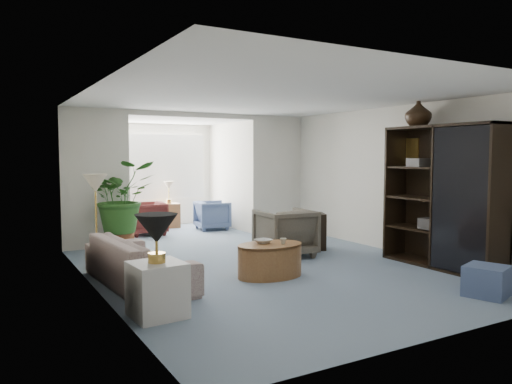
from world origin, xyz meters
TOP-DOWN VIEW (x-y plane):
  - floor at (0.00, 0.00)m, footprint 6.00×6.00m
  - sunroom_floor at (0.00, 4.10)m, footprint 2.60×2.60m
  - back_pier_left at (-1.90, 3.00)m, footprint 1.20×0.12m
  - back_pier_right at (1.90, 3.00)m, footprint 1.20×0.12m
  - back_header at (0.00, 3.00)m, footprint 2.60×0.12m
  - window_pane at (0.00, 5.18)m, footprint 2.20×0.02m
  - window_blinds at (0.00, 5.15)m, footprint 2.20×0.02m
  - framed_picture at (2.46, -0.10)m, footprint 0.04×0.50m
  - sofa at (-1.96, 0.21)m, footprint 0.96×2.13m
  - end_table at (-2.16, -1.14)m, footprint 0.55×0.55m
  - table_lamp at (-2.16, -1.14)m, footprint 0.44×0.44m
  - floor_lamp at (-2.22, 1.52)m, footprint 0.36×0.36m
  - coffee_table at (-0.27, -0.27)m, footprint 1.01×1.01m
  - coffee_bowl at (-0.32, -0.17)m, footprint 0.24×0.24m
  - coffee_cup at (-0.12, -0.37)m, footprint 0.10×0.10m
  - wingback_chair at (0.65, 0.77)m, footprint 0.91×0.93m
  - side_table_dark at (1.35, 1.07)m, footprint 0.66×0.61m
  - entertainment_cabinet at (2.23, -1.05)m, footprint 0.51×1.90m
  - cabinet_urn at (2.23, -0.55)m, footprint 0.40×0.40m
  - ottoman at (1.47, -2.35)m, footprint 0.58×0.58m
  - plant_pot at (-1.56, 2.57)m, footprint 0.40×0.40m
  - house_plant at (-1.56, 2.57)m, footprint 1.13×0.98m
  - sunroom_chair_blue at (0.83, 4.05)m, footprint 0.78×0.76m
  - sunroom_chair_maroon at (-0.67, 4.05)m, footprint 0.83×0.82m
  - sunroom_table at (0.08, 4.80)m, footprint 0.49×0.40m
  - shelf_clutter at (2.18, -0.98)m, footprint 0.30×1.01m

SIDE VIEW (x-z plane):
  - floor at x=0.00m, z-range 0.00..0.00m
  - sunroom_floor at x=0.00m, z-range 0.00..0.00m
  - plant_pot at x=-1.56m, z-range 0.00..0.32m
  - ottoman at x=1.47m, z-range 0.00..0.36m
  - coffee_table at x=-0.27m, z-range 0.00..0.45m
  - sunroom_table at x=0.08m, z-range 0.00..0.56m
  - end_table at x=-2.16m, z-range 0.00..0.57m
  - sofa at x=-1.96m, z-range 0.00..0.61m
  - side_table_dark at x=1.35m, z-range 0.00..0.64m
  - sunroom_chair_blue at x=0.83m, z-range 0.00..0.64m
  - sunroom_chair_maroon at x=-0.67m, z-range 0.00..0.69m
  - wingback_chair at x=0.65m, z-range 0.00..0.79m
  - coffee_bowl at x=-0.32m, z-range 0.45..0.51m
  - coffee_cup at x=-0.12m, z-range 0.45..0.53m
  - table_lamp at x=-2.16m, z-range 0.77..1.07m
  - house_plant at x=-1.56m, z-range 0.32..1.57m
  - entertainment_cabinet at x=2.23m, z-range 0.00..2.11m
  - shelf_clutter at x=2.18m, z-range 0.71..1.77m
  - back_pier_left at x=-1.90m, z-range 0.00..2.50m
  - back_pier_right at x=1.90m, z-range 0.00..2.50m
  - floor_lamp at x=-2.22m, z-range 1.11..1.39m
  - window_pane at x=0.00m, z-range 0.65..2.15m
  - window_blinds at x=0.00m, z-range 0.65..2.15m
  - framed_picture at x=2.46m, z-range 1.50..1.90m
  - cabinet_urn at x=2.23m, z-range 2.11..2.53m
  - back_header at x=0.00m, z-range 2.40..2.50m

